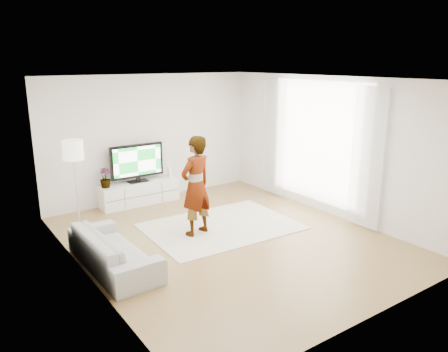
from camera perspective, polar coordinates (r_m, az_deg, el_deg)
floor at (r=7.87m, az=0.59°, el=-8.24°), size 6.00×6.00×0.00m
ceiling at (r=7.24m, az=0.65°, el=12.59°), size 6.00×6.00×0.00m
wall_left at (r=6.36m, az=-18.07°, el=-1.30°), size 0.02×6.00×2.80m
wall_right at (r=9.08m, az=13.62°, el=3.75°), size 0.02×6.00×2.80m
wall_back at (r=9.97m, az=-9.46°, el=4.95°), size 5.00×0.02×2.80m
wall_front at (r=5.37m, az=19.57°, el=-4.39°), size 5.00×0.02×2.80m
window at (r=9.25m, az=12.17°, el=4.35°), size 0.01×2.60×2.50m
curtain_near at (r=8.39m, az=18.21°, el=2.17°), size 0.04×0.70×2.60m
curtain_far at (r=10.13m, az=6.47°, el=4.92°), size 0.04×0.70×2.60m
media_console at (r=9.85m, az=-11.01°, el=-2.16°), size 1.75×0.50×0.49m
television at (r=9.69m, az=-11.29°, el=1.85°), size 1.21×0.24×0.84m
game_console at (r=10.07m, az=-7.13°, el=0.51°), size 0.09×0.17×0.23m
potted_plant at (r=9.46m, az=-15.26°, el=-0.26°), size 0.28×0.28×0.42m
rug at (r=8.42m, az=-0.39°, el=-6.59°), size 2.86×2.11×0.01m
player at (r=7.79m, az=-3.70°, el=-1.30°), size 0.75×0.58×1.82m
sofa at (r=6.98m, az=-14.25°, el=-9.26°), size 0.83×2.01×0.58m
floor_lamp at (r=8.47m, az=-19.08°, el=2.73°), size 0.37×0.37×1.68m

